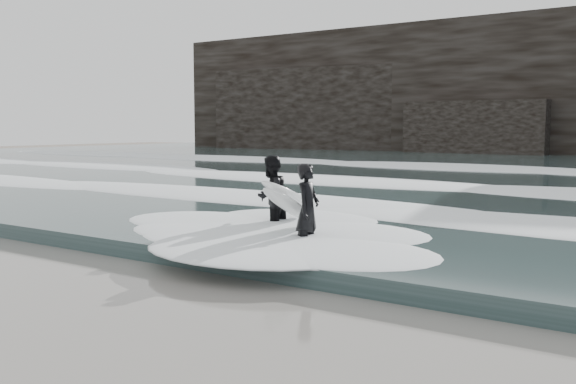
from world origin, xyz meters
name	(u,v)px	position (x,y,z in m)	size (l,w,h in m)	color
ground	(19,320)	(0.00, 0.00, 0.00)	(120.00, 120.00, 0.00)	#7A6B5A
sea	(557,169)	(0.00, 29.00, 0.15)	(90.00, 52.00, 0.30)	#2B3E3E
foam_near	(372,205)	(0.00, 9.00, 0.40)	(60.00, 3.20, 0.20)	white
foam_mid	(471,182)	(0.00, 16.00, 0.42)	(60.00, 4.00, 0.24)	white
foam_far	(538,167)	(0.00, 25.00, 0.45)	(60.00, 4.80, 0.30)	white
surfer_left	(304,209)	(0.67, 5.03, 0.80)	(0.99, 1.84, 1.58)	black
surfer_right	(273,196)	(-0.77, 6.13, 0.83)	(1.08, 1.92, 1.64)	black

